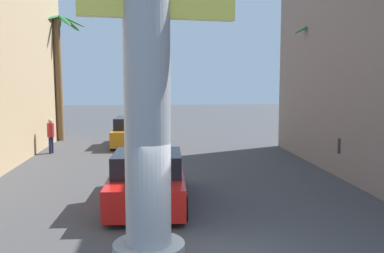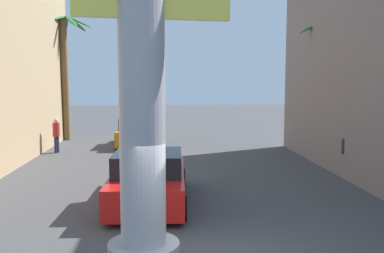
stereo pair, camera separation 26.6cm
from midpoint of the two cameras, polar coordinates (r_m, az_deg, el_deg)
name	(u,v)px [view 2 (the right image)]	position (r m, az deg, el deg)	size (l,w,h in m)	color
ground_plane	(182,167)	(17.66, -0.92, -5.49)	(89.05, 89.05, 0.00)	#424244
neon_sign_pole	(141,38)	(7.42, -5.72, 11.69)	(3.01, 1.28, 9.68)	#9E9EA3
traffic_light_mast	(1,45)	(12.71, -23.57, 9.90)	(5.58, 0.32, 6.41)	#333333
car_lead	(149,180)	(12.57, -5.15, -7.06)	(2.31, 4.84, 1.56)	black
car_far	(137,132)	(23.67, -7.04, -0.73)	(2.12, 4.33, 1.56)	black
palm_tree_far_left	(65,65)	(26.39, -16.30, 7.86)	(3.00, 3.02, 7.37)	brown
palm_tree_mid_right	(333,65)	(20.41, 18.69, 7.82)	(3.40, 3.22, 6.47)	brown
pedestrian_far_left	(56,133)	(22.04, -17.32, -0.81)	(0.41, 0.41, 1.71)	#1E233F
pedestrian_mid_right	(346,152)	(16.66, 20.29, -3.15)	(0.41, 0.41, 1.68)	#1E233F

